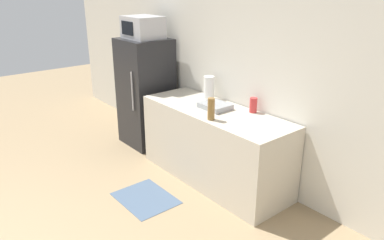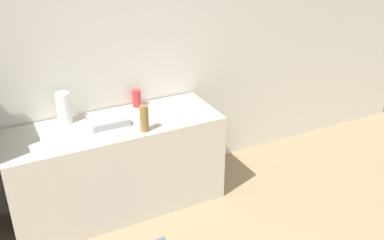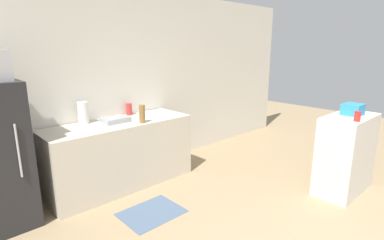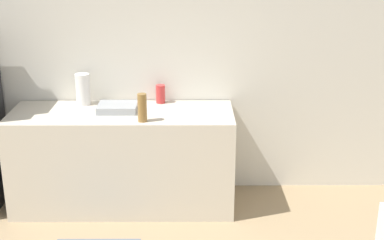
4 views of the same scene
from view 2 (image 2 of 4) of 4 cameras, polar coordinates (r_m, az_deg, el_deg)
name	(u,v)px [view 2 (image 2 of 4)]	position (r m, az deg, el deg)	size (l,w,h in m)	color
wall_back	(94,65)	(3.98, -12.91, 7.21)	(8.00, 0.06, 2.60)	silver
counter	(117,166)	(4.01, -9.96, -6.08)	(1.91, 0.68, 0.87)	beige
sink_basin	(108,120)	(3.81, -11.14, -0.05)	(0.33, 0.27, 0.06)	#9EA3A8
bottle_tall	(144,118)	(3.60, -6.38, 0.22)	(0.07, 0.07, 0.23)	olive
bottle_short	(137,98)	(4.09, -7.39, 2.89)	(0.08, 0.08, 0.16)	red
paper_towel_roll	(64,108)	(3.88, -16.71, 1.57)	(0.13, 0.13, 0.28)	white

